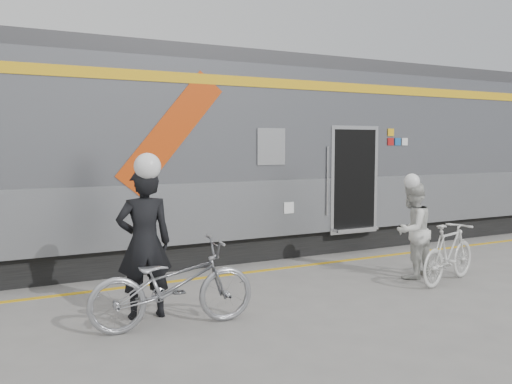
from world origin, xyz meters
TOP-DOWN VIEW (x-y plane):
  - ground at (0.00, 0.00)m, footprint 90.00×90.00m
  - train at (1.23, 4.19)m, footprint 24.00×3.17m
  - safety_strip at (0.00, 2.15)m, footprint 24.00×0.12m
  - man at (-1.68, 0.54)m, footprint 0.77×0.54m
  - bicycle_left at (-1.48, -0.01)m, footprint 2.15×0.92m
  - woman at (2.99, 0.54)m, footprint 0.95×0.83m
  - bicycle_right at (3.29, -0.01)m, footprint 1.73×0.93m
  - helmet_man at (-1.68, 0.54)m, footprint 0.35×0.35m
  - helmet_woman at (2.99, 0.54)m, footprint 0.26×0.26m

SIDE VIEW (x-z plane):
  - ground at x=0.00m, z-range 0.00..0.00m
  - safety_strip at x=0.00m, z-range 0.00..0.01m
  - bicycle_right at x=3.29m, z-range 0.00..1.00m
  - bicycle_left at x=-1.48m, z-range 0.00..1.10m
  - woman at x=2.99m, z-range 0.00..1.65m
  - man at x=-1.68m, z-range 0.00..1.99m
  - helmet_woman at x=2.99m, z-range 1.65..1.91m
  - train at x=1.23m, z-range 0.00..4.10m
  - helmet_man at x=-1.68m, z-range 1.99..2.34m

